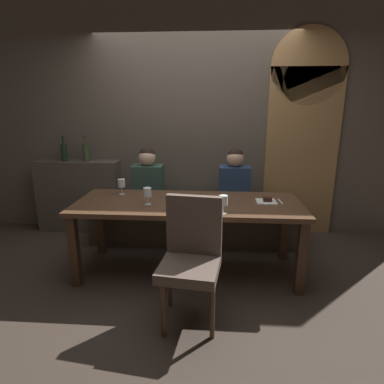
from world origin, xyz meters
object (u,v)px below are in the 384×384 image
Objects in this scene: diner_redhead at (148,179)px; wine_bottle_pale_label at (86,152)px; wine_glass_near_left at (121,184)px; fork_on_table at (280,201)px; chair_near_side at (191,252)px; diner_bearded at (234,180)px; banquette_bench at (193,225)px; wine_glass_center_front at (147,193)px; dessert_plate at (267,201)px; wine_glass_far_right at (223,201)px; wine_bottle_dark_red at (64,152)px; dining_table at (188,210)px.

wine_bottle_pale_label reaches higher than diner_redhead.
wine_glass_near_left reaches higher than fork_on_table.
chair_near_side is 1.34× the size of diner_bearded.
banquette_bench is 15.24× the size of wine_glass_center_front.
banquette_bench is 15.24× the size of wine_glass_near_left.
wine_glass_near_left is 0.86× the size of dessert_plate.
wine_glass_far_right reaches higher than banquette_bench.
wine_bottle_pale_label is (0.29, -0.01, 0.00)m from wine_bottle_dark_red.
wine_glass_center_front is at bearing -175.26° from fork_on_table.
diner_redhead is 4.48× the size of wine_glass_far_right.
wine_bottle_dark_red reaches higher than fork_on_table.
wine_bottle_dark_red is (-2.19, 0.29, 0.28)m from diner_bearded.
dessert_plate is 1.12× the size of fork_on_table.
wine_bottle_pale_label is (-1.40, 1.01, 0.42)m from dining_table.
wine_bottle_dark_red is at bearing 158.37° from dessert_plate.
fork_on_table is (1.28, 0.18, -0.11)m from wine_glass_center_front.
fork_on_table is at bearing -35.02° from banquette_bench.
wine_bottle_dark_red is 1.75m from wine_glass_center_front.
wine_bottle_pale_label is 1.99× the size of wine_glass_center_front.
dessert_plate is at bearing -26.65° from diner_redhead.
dessert_plate is (2.46, -0.98, -0.32)m from wine_bottle_dark_red.
chair_near_side is 5.98× the size of wine_glass_far_right.
wine_glass_center_front reaches higher than dessert_plate.
wine_glass_near_left is at bearing 152.27° from wine_glass_far_right.
chair_near_side is 3.01× the size of wine_bottle_dark_red.
wine_bottle_dark_red reaches higher than banquette_bench.
diner_redhead is 1.03m from diner_bearded.
dining_table is at bearing 16.21° from wine_glass_center_front.
wine_glass_center_front is (-0.38, -0.11, 0.20)m from dining_table.
wine_bottle_pale_label is (-1.40, 0.31, 0.84)m from banquette_bench.
wine_glass_center_front is 1.00× the size of wine_glass_far_right.
wine_bottle_dark_red reaches higher than chair_near_side.
dessert_plate is at bearing 3.51° from dining_table.
diner_redhead is 1.57m from fork_on_table.
wine_bottle_dark_red is 1.99× the size of wine_glass_near_left.
fork_on_table is (2.60, -0.95, -0.33)m from wine_bottle_dark_red.
wine_glass_far_right is at bearing -139.40° from dessert_plate.
wine_bottle_pale_label is at bearing -2.04° from wine_bottle_dark_red.
wine_bottle_dark_red is 2.79m from fork_on_table.
wine_bottle_pale_label is at bearing 142.40° from wine_glass_far_right.
dining_table is at bearing -176.49° from dessert_plate.
dessert_plate is at bearing -40.48° from banquette_bench.
wine_bottle_pale_label is 1.99× the size of wine_glass_far_right.
wine_bottle_pale_label is 2.39m from dessert_plate.
wine_bottle_pale_label is at bearing 154.55° from fork_on_table.
chair_near_side reaches higher than wine_glass_center_front.
wine_glass_far_right is (0.71, -0.21, -0.00)m from wine_glass_center_front.
wine_bottle_pale_label reaches higher than wine_glass_near_left.
wine_glass_near_left is at bearing -157.70° from diner_bearded.
dessert_plate is (1.30, -0.65, -0.04)m from diner_redhead.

